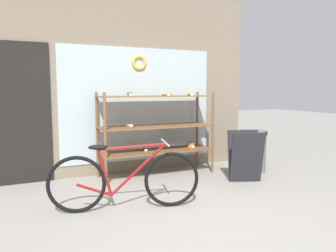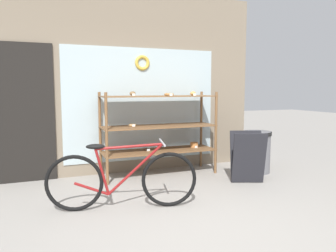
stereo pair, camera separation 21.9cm
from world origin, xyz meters
The scene contains 6 objects.
ground_plane centered at (0.00, 0.00, 0.00)m, with size 30.00×30.00×0.00m, color gray.
storefront_facade centered at (-0.06, 2.50, 1.48)m, with size 4.56×0.13×3.05m.
display_case centered at (0.38, 2.08, 0.82)m, with size 1.87×0.57×1.38m.
bicycle centered at (-0.58, 0.78, 0.36)m, with size 1.73×0.57×0.80m.
sandwich_board centered at (1.44, 1.14, 0.39)m, with size 0.59×0.53×0.77m.
trash_bin centered at (1.96, 1.62, 0.38)m, with size 0.47×0.47×0.70m.
Camera 2 is at (-1.48, -2.90, 1.41)m, focal length 35.00 mm.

